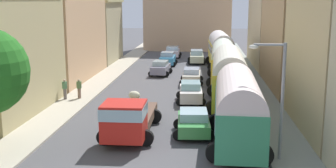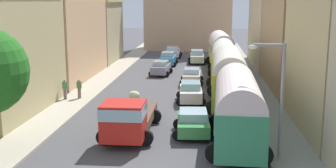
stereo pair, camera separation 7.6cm
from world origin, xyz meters
name	(u,v)px [view 2 (the right image)]	position (x,y,z in m)	size (l,w,h in m)	color
ground_plane	(177,77)	(0.00, 27.00, 0.00)	(154.00, 154.00, 0.00)	#4B4B4E
sidewalk_left	(108,75)	(-7.25, 27.00, 0.07)	(2.50, 70.00, 0.14)	#B2AA96
sidewalk_right	(249,78)	(7.25, 27.00, 0.07)	(2.50, 70.00, 0.14)	gray
building_left_1	(8,48)	(-10.59, 11.91, 4.55)	(4.60, 11.29, 9.03)	tan
building_left_2	(62,28)	(-11.31, 25.05, 5.07)	(5.61, 13.80, 10.13)	tan
building_left_3	(98,30)	(-10.76, 37.15, 4.03)	(4.97, 9.44, 8.01)	tan
building_right_2	(300,25)	(11.05, 22.59, 5.60)	(5.61, 12.47, 11.14)	tan
building_right_3	(272,14)	(10.53, 35.80, 6.17)	(4.05, 13.32, 12.34)	beige
distant_church	(188,7)	(0.00, 52.00, 6.67)	(13.47, 6.17, 18.99)	tan
parked_bus_0	(238,107)	(4.60, 6.50, 2.18)	(3.41, 8.55, 3.96)	#358D61
parked_bus_1	(229,75)	(4.60, 15.50, 2.34)	(3.46, 9.18, 4.22)	gold
parked_bus_2	(224,60)	(4.60, 24.50, 2.16)	(3.35, 8.98, 3.90)	gold
parked_bus_3	(221,49)	(4.60, 33.50, 2.28)	(3.50, 8.72, 4.12)	yellow
cargo_truck_0	(128,117)	(-1.46, 7.14, 1.27)	(3.16, 7.31, 2.43)	red
car_0	(161,68)	(-1.84, 28.19, 0.77)	(2.36, 3.81, 1.51)	gray
car_1	(168,59)	(-1.69, 34.94, 0.82)	(2.31, 3.72, 1.64)	#378ABD
car_2	(173,52)	(-1.65, 42.33, 0.77)	(2.42, 4.19, 1.51)	silver
car_3	(193,122)	(2.19, 8.23, 0.74)	(2.53, 3.72, 1.45)	#429549
car_4	(191,92)	(1.74, 16.29, 0.80)	(2.39, 3.89, 1.60)	white
car_5	(192,76)	(1.58, 23.63, 0.76)	(2.21, 3.91, 1.49)	beige
car_6	(197,57)	(1.77, 37.22, 0.83)	(2.35, 4.35, 1.66)	beige
pedestrian_0	(65,89)	(-8.08, 15.84, 0.98)	(0.54, 0.54, 1.74)	#695F5C
pedestrian_1	(79,88)	(-7.06, 16.26, 0.95)	(0.55, 0.55, 1.69)	#7E5F50
streetlamp_near	(277,91)	(6.25, 4.27, 3.53)	(1.75, 0.28, 5.83)	gray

